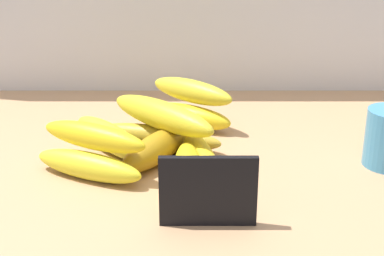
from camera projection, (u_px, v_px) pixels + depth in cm
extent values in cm
cube|color=tan|center=(215.00, 181.00, 77.03)|extent=(110.00, 76.00, 3.00)
cube|color=black|center=(211.00, 191.00, 61.66)|extent=(11.00, 0.80, 8.40)
cube|color=#886449|center=(210.00, 218.00, 63.80)|extent=(9.90, 1.20, 0.60)
ellipsoid|color=yellow|center=(91.00, 165.00, 73.75)|extent=(16.32, 10.31, 3.69)
ellipsoid|color=gold|center=(113.00, 137.00, 82.77)|extent=(15.05, 17.71, 4.03)
ellipsoid|color=yellow|center=(191.00, 173.00, 71.45)|extent=(4.38, 18.71, 3.87)
ellipsoid|color=#A57C16|center=(160.00, 148.00, 78.64)|extent=(11.76, 16.17, 4.26)
ellipsoid|color=yellow|center=(201.00, 150.00, 79.20)|extent=(7.54, 15.90, 3.23)
ellipsoid|color=gold|center=(159.00, 136.00, 83.87)|extent=(20.50, 9.68, 3.46)
ellipsoid|color=yellow|center=(188.00, 116.00, 91.61)|extent=(16.31, 11.03, 4.01)
ellipsoid|color=gold|center=(194.00, 91.00, 91.53)|extent=(15.02, 13.30, 3.80)
ellipsoid|color=gold|center=(164.00, 115.00, 81.49)|extent=(17.70, 17.48, 4.23)
ellipsoid|color=yellow|center=(96.00, 136.00, 73.86)|extent=(16.07, 10.72, 3.53)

